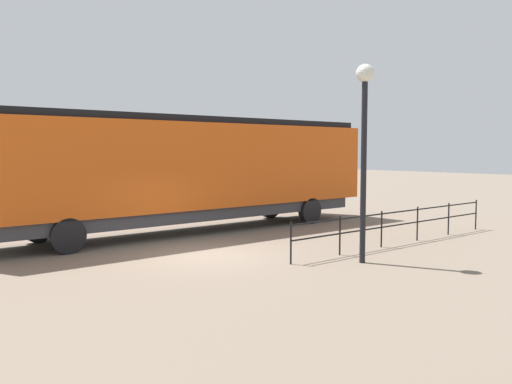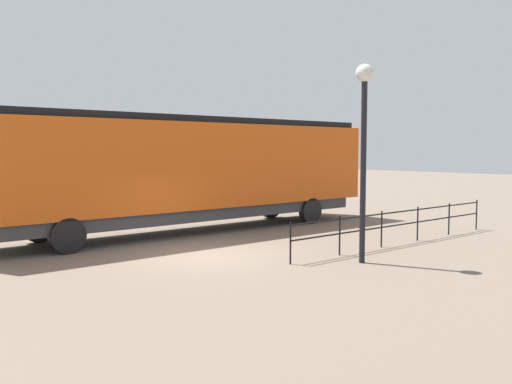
{
  "view_description": "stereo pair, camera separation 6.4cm",
  "coord_description": "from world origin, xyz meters",
  "views": [
    {
      "loc": [
        13.12,
        -9.12,
        3.14
      ],
      "look_at": [
        -0.6,
        2.48,
        1.74
      ],
      "focal_mm": 37.94,
      "sensor_mm": 36.0,
      "label": 1
    },
    {
      "loc": [
        13.17,
        -9.07,
        3.14
      ],
      "look_at": [
        -0.6,
        2.48,
        1.74
      ],
      "focal_mm": 37.94,
      "sensor_mm": 36.0,
      "label": 2
    }
  ],
  "objects": [
    {
      "name": "locomotive",
      "position": [
        -4.19,
        2.77,
        2.43
      ],
      "size": [
        2.87,
        16.39,
        4.37
      ],
      "color": "#D15114",
      "rests_on": "ground_plane"
    },
    {
      "name": "platform_fence",
      "position": [
        2.54,
        6.15,
        0.77
      ],
      "size": [
        0.05,
        10.19,
        1.18
      ],
      "color": "black",
      "rests_on": "ground_plane"
    },
    {
      "name": "ground_plane",
      "position": [
        0.0,
        0.0,
        0.0
      ],
      "size": [
        120.0,
        120.0,
        0.0
      ],
      "primitive_type": "plane",
      "color": "#756656"
    },
    {
      "name": "lamp_post",
      "position": [
        3.68,
        2.75,
        3.83
      ],
      "size": [
        0.49,
        0.49,
        5.47
      ],
      "color": "black",
      "rests_on": "ground_plane"
    }
  ]
}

